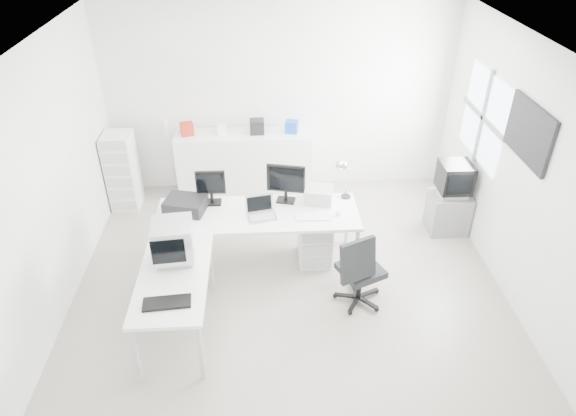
{
  "coord_description": "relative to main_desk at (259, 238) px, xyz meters",
  "views": [
    {
      "loc": [
        -0.26,
        -4.59,
        4.09
      ],
      "look_at": [
        0.0,
        0.2,
        1.0
      ],
      "focal_mm": 32.0,
      "sensor_mm": 36.0,
      "label": 1
    }
  ],
  "objects": [
    {
      "name": "floor",
      "position": [
        0.35,
        -0.5,
        -0.38
      ],
      "size": [
        5.0,
        5.0,
        0.01
      ],
      "primitive_type": "cube",
      "color": "#BCB9A8",
      "rests_on": "ground"
    },
    {
      "name": "ceiling",
      "position": [
        0.35,
        -0.5,
        2.42
      ],
      "size": [
        5.0,
        5.0,
        0.01
      ],
      "primitive_type": "cube",
      "color": "white",
      "rests_on": "back_wall"
    },
    {
      "name": "back_wall",
      "position": [
        0.35,
        2.0,
        1.02
      ],
      "size": [
        5.0,
        0.02,
        2.8
      ],
      "primitive_type": "cube",
      "color": "white",
      "rests_on": "floor"
    },
    {
      "name": "left_wall",
      "position": [
        -2.15,
        -0.5,
        1.02
      ],
      "size": [
        0.02,
        5.0,
        2.8
      ],
      "primitive_type": "cube",
      "color": "white",
      "rests_on": "floor"
    },
    {
      "name": "right_wall",
      "position": [
        2.85,
        -0.5,
        1.02
      ],
      "size": [
        0.02,
        5.0,
        2.8
      ],
      "primitive_type": "cube",
      "color": "white",
      "rests_on": "floor"
    },
    {
      "name": "window",
      "position": [
        2.83,
        0.7,
        1.23
      ],
      "size": [
        0.02,
        1.2,
        1.1
      ],
      "primitive_type": null,
      "color": "white",
      "rests_on": "right_wall"
    },
    {
      "name": "wall_picture",
      "position": [
        2.82,
        -0.4,
        1.52
      ],
      "size": [
        0.04,
        0.9,
        0.6
      ],
      "primitive_type": null,
      "color": "black",
      "rests_on": "right_wall"
    },
    {
      "name": "main_desk",
      "position": [
        0.0,
        0.0,
        0.0
      ],
      "size": [
        2.4,
        0.8,
        0.75
      ],
      "primitive_type": null,
      "color": "white",
      "rests_on": "floor"
    },
    {
      "name": "side_desk",
      "position": [
        -0.85,
        -1.1,
        0.0
      ],
      "size": [
        0.7,
        1.4,
        0.75
      ],
      "primitive_type": null,
      "color": "white",
      "rests_on": "floor"
    },
    {
      "name": "drawer_pedestal",
      "position": [
        0.7,
        0.05,
        -0.08
      ],
      "size": [
        0.4,
        0.5,
        0.6
      ],
      "primitive_type": "cube",
      "color": "white",
      "rests_on": "floor"
    },
    {
      "name": "inkjet_printer",
      "position": [
        -0.85,
        0.1,
        0.46
      ],
      "size": [
        0.53,
        0.46,
        0.16
      ],
      "primitive_type": "cube",
      "rotation": [
        0.0,
        0.0,
        -0.24
      ],
      "color": "black",
      "rests_on": "main_desk"
    },
    {
      "name": "lcd_monitor_small",
      "position": [
        -0.55,
        0.25,
        0.6
      ],
      "size": [
        0.35,
        0.2,
        0.44
      ],
      "primitive_type": null,
      "rotation": [
        0.0,
        0.0,
        -0.01
      ],
      "color": "black",
      "rests_on": "main_desk"
    },
    {
      "name": "lcd_monitor_large",
      "position": [
        0.35,
        0.25,
        0.62
      ],
      "size": [
        0.49,
        0.29,
        0.48
      ],
      "primitive_type": null,
      "rotation": [
        0.0,
        0.0,
        -0.23
      ],
      "color": "black",
      "rests_on": "main_desk"
    },
    {
      "name": "laptop",
      "position": [
        0.05,
        -0.1,
        0.47
      ],
      "size": [
        0.35,
        0.35,
        0.19
      ],
      "primitive_type": null,
      "rotation": [
        0.0,
        0.0,
        0.21
      ],
      "color": "#B7B7BA",
      "rests_on": "main_desk"
    },
    {
      "name": "white_keyboard",
      "position": [
        0.65,
        -0.15,
        0.38
      ],
      "size": [
        0.4,
        0.13,
        0.02
      ],
      "primitive_type": "cube",
      "rotation": [
        0.0,
        0.0,
        -0.02
      ],
      "color": "white",
      "rests_on": "main_desk"
    },
    {
      "name": "white_mouse",
      "position": [
        0.95,
        -0.1,
        0.41
      ],
      "size": [
        0.07,
        0.07,
        0.07
      ],
      "primitive_type": "sphere",
      "color": "white",
      "rests_on": "main_desk"
    },
    {
      "name": "laser_printer",
      "position": [
        0.75,
        0.22,
        0.47
      ],
      "size": [
        0.38,
        0.35,
        0.19
      ],
      "primitive_type": "cube",
      "rotation": [
        0.0,
        0.0,
        -0.22
      ],
      "color": "#AEAEAE",
      "rests_on": "main_desk"
    },
    {
      "name": "desk_lamp",
      "position": [
        1.1,
        0.3,
        0.61
      ],
      "size": [
        0.16,
        0.16,
        0.48
      ],
      "primitive_type": null,
      "rotation": [
        0.0,
        0.0,
        -0.03
      ],
      "color": "silver",
      "rests_on": "main_desk"
    },
    {
      "name": "crt_monitor",
      "position": [
        -0.85,
        -0.85,
        0.63
      ],
      "size": [
        0.48,
        0.48,
        0.5
      ],
      "primitive_type": null,
      "rotation": [
        0.0,
        0.0,
        0.1
      ],
      "color": "#B7B7BA",
      "rests_on": "side_desk"
    },
    {
      "name": "black_keyboard",
      "position": [
        -0.85,
        -1.5,
        0.39
      ],
      "size": [
        0.46,
        0.22,
        0.03
      ],
      "primitive_type": "cube",
      "rotation": [
        0.0,
        0.0,
        0.09
      ],
      "color": "black",
      "rests_on": "side_desk"
    },
    {
      "name": "office_chair",
      "position": [
        1.13,
        -0.75,
        0.11
      ],
      "size": [
        0.75,
        0.75,
        0.98
      ],
      "primitive_type": null,
      "rotation": [
        0.0,
        0.0,
        0.43
      ],
      "color": "#232628",
      "rests_on": "floor"
    },
    {
      "name": "tv_cabinet",
      "position": [
        2.57,
        0.59,
        -0.09
      ],
      "size": [
        0.52,
        0.42,
        0.56
      ],
      "primitive_type": "cube",
      "color": "slate",
      "rests_on": "floor"
    },
    {
      "name": "crt_tv",
      "position": [
        2.57,
        0.59,
        0.41
      ],
      "size": [
        0.5,
        0.48,
        0.45
      ],
      "primitive_type": null,
      "color": "black",
      "rests_on": "tv_cabinet"
    },
    {
      "name": "sideboard",
      "position": [
        -0.19,
        1.74,
        0.12
      ],
      "size": [
        1.98,
        0.49,
        0.99
      ],
      "primitive_type": "cube",
      "color": "white",
      "rests_on": "floor"
    },
    {
      "name": "clutter_box_a",
      "position": [
        -0.99,
        1.74,
        0.7
      ],
      "size": [
        0.21,
        0.2,
        0.18
      ],
      "primitive_type": "cube",
      "rotation": [
        0.0,
        0.0,
        0.3
      ],
      "color": "#AA2418",
      "rests_on": "sideboard"
    },
    {
      "name": "clutter_box_b",
      "position": [
        -0.49,
        1.74,
        0.68
      ],
      "size": [
        0.15,
        0.13,
        0.14
      ],
      "primitive_type": "cube",
      "rotation": [
        0.0,
        0.0,
        0.08
      ],
      "color": "white",
      "rests_on": "sideboard"
    },
    {
      "name": "clutter_box_c",
      "position": [
        0.01,
        1.74,
        0.72
      ],
      "size": [
        0.21,
        0.19,
        0.2
      ],
      "primitive_type": "cube",
      "rotation": [
        0.0,
        0.0,
        0.02
      ],
      "color": "black",
      "rests_on": "sideboard"
    },
    {
      "name": "clutter_box_d",
      "position": [
        0.51,
        1.74,
        0.7
      ],
      "size": [
        0.2,
        0.19,
        0.17
      ],
      "primitive_type": "cube",
      "rotation": [
        0.0,
        0.0,
        -0.24
      ],
      "color": "blue",
      "rests_on": "sideboard"
    },
    {
      "name": "clutter_bottle",
      "position": [
        -1.29,
        1.78,
        0.72
      ],
      "size": [
        0.07,
        0.07,
        0.22
      ],
      "primitive_type": "cylinder",
      "color": "white",
      "rests_on": "sideboard"
    },
    {
      "name": "filing_cabinet",
      "position": [
        -1.93,
        1.49,
        0.19
      ],
      "size": [
        0.39,
        0.47,
        1.12
      ],
      "primitive_type": "cube",
      "color": "white",
      "rests_on": "floor"
    }
  ]
}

